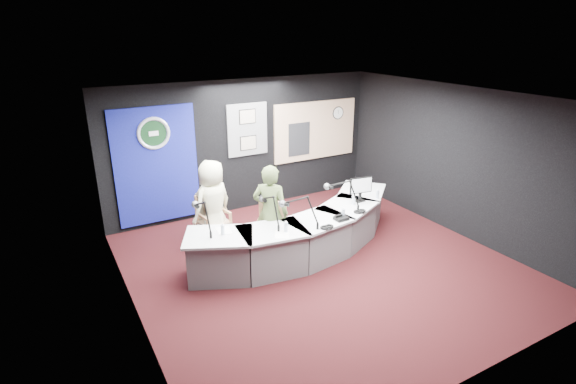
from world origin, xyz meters
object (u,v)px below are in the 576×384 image
armchair_left (214,219)px  armchair_right (271,232)px  person_woman (270,213)px  broadcast_desk (302,233)px  person_man (213,204)px

armchair_left → armchair_right: size_ratio=1.09×
person_woman → armchair_left: bearing=-9.3°
armchair_left → person_woman: bearing=-62.8°
broadcast_desk → person_man: size_ratio=2.79×
broadcast_desk → person_woman: size_ratio=2.68×
armchair_left → armchair_right: 1.15m
person_man → person_woman: size_ratio=0.96×
armchair_right → person_woman: person_woman is taller
armchair_left → broadcast_desk: bearing=-49.7°
broadcast_desk → armchair_left: (-1.24, 1.06, 0.15)m
armchair_left → person_woman: (0.68, -0.92, 0.32)m
person_man → person_woman: person_woman is taller
broadcast_desk → armchair_left: size_ratio=4.31×
armchair_left → person_man: person_man is taller
armchair_right → person_man: bearing=163.8°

